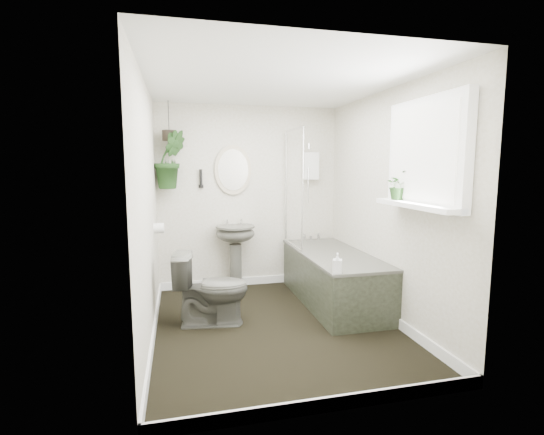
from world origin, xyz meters
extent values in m
cube|color=black|center=(0.00, 0.00, -0.01)|extent=(2.30, 2.80, 0.02)
cube|color=white|center=(0.00, 0.00, 2.31)|extent=(2.30, 2.80, 0.02)
cube|color=silver|center=(0.00, 1.41, 1.15)|extent=(2.30, 0.02, 2.30)
cube|color=silver|center=(0.00, -1.41, 1.15)|extent=(2.30, 0.02, 2.30)
cube|color=silver|center=(-1.16, 0.00, 1.15)|extent=(0.02, 2.80, 2.30)
cube|color=silver|center=(1.16, 0.00, 1.15)|extent=(0.02, 2.80, 2.30)
cube|color=white|center=(0.00, 0.00, 0.05)|extent=(2.30, 2.80, 0.10)
cube|color=white|center=(0.80, 1.34, 1.55)|extent=(0.20, 0.10, 0.35)
ellipsoid|color=beige|center=(-0.21, 1.37, 1.50)|extent=(0.46, 0.03, 0.62)
cylinder|color=black|center=(-0.61, 1.36, 1.40)|extent=(0.04, 0.04, 0.22)
cylinder|color=white|center=(-1.10, 0.70, 0.90)|extent=(0.11, 0.11, 0.11)
cube|color=white|center=(1.09, -0.70, 1.65)|extent=(0.08, 1.00, 0.90)
cube|color=white|center=(1.02, -0.70, 1.23)|extent=(0.18, 1.00, 0.04)
cube|color=white|center=(1.04, -0.70, 1.65)|extent=(0.01, 0.86, 0.76)
imported|color=#494942|center=(-0.60, 0.20, 0.36)|extent=(0.76, 0.50, 0.72)
imported|color=black|center=(1.04, -0.40, 1.38)|extent=(0.24, 0.21, 0.26)
imported|color=black|center=(-0.97, 1.25, 1.62)|extent=(0.44, 0.39, 0.68)
imported|color=#2E2322|center=(0.51, -0.29, 0.67)|extent=(0.11, 0.11, 0.18)
cylinder|color=black|center=(-0.97, 1.25, 1.90)|extent=(0.16, 0.16, 0.12)
camera|label=1|loc=(-0.89, -3.57, 1.55)|focal=26.00mm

